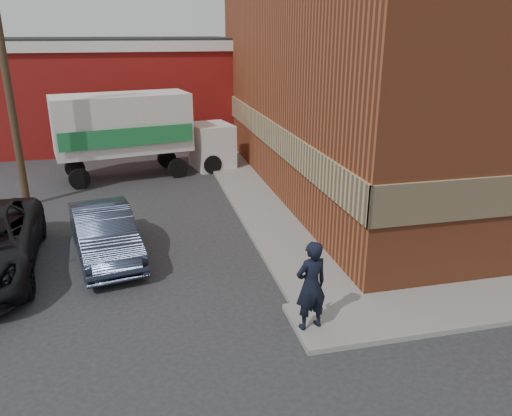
{
  "coord_description": "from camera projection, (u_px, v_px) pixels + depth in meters",
  "views": [
    {
      "loc": [
        -3.37,
        -9.51,
        5.99
      ],
      "look_at": [
        -0.35,
        3.19,
        1.32
      ],
      "focal_mm": 35.0,
      "sensor_mm": 36.0,
      "label": 1
    }
  ],
  "objects": [
    {
      "name": "box_truck",
      "position": [
        139.0,
        129.0,
        21.07
      ],
      "size": [
        7.4,
        3.42,
        3.52
      ],
      "rotation": [
        0.0,
        0.0,
        0.19
      ],
      "color": "white",
      "rests_on": "ground"
    },
    {
      "name": "sidewalk_west",
      "position": [
        246.0,
        188.0,
        19.81
      ],
      "size": [
        1.8,
        18.0,
        0.12
      ],
      "primitive_type": "cube",
      "color": "gray",
      "rests_on": "ground"
    },
    {
      "name": "sedan",
      "position": [
        104.0,
        233.0,
        13.72
      ],
      "size": [
        2.32,
        4.56,
        1.43
      ],
      "primitive_type": "imported",
      "rotation": [
        0.0,
        0.0,
        0.19
      ],
      "color": "#343E56",
      "rests_on": "ground"
    },
    {
      "name": "brick_building",
      "position": [
        437.0,
        64.0,
        19.97
      ],
      "size": [
        14.25,
        18.25,
        9.36
      ],
      "color": "#964526",
      "rests_on": "ground"
    },
    {
      "name": "ground",
      "position": [
        303.0,
        306.0,
        11.46
      ],
      "size": [
        90.0,
        90.0,
        0.0
      ],
      "primitive_type": "plane",
      "color": "#28282B",
      "rests_on": "ground"
    },
    {
      "name": "utility_pole",
      "position": [
        5.0,
        70.0,
        16.47
      ],
      "size": [
        2.0,
        0.26,
        9.0
      ],
      "color": "#4A3525",
      "rests_on": "ground"
    },
    {
      "name": "warehouse",
      "position": [
        86.0,
        91.0,
        27.52
      ],
      "size": [
        16.3,
        8.3,
        5.6
      ],
      "color": "maroon",
      "rests_on": "ground"
    },
    {
      "name": "man",
      "position": [
        311.0,
        285.0,
        10.13
      ],
      "size": [
        0.79,
        0.61,
        1.94
      ],
      "primitive_type": "imported",
      "rotation": [
        0.0,
        0.0,
        3.36
      ],
      "color": "black",
      "rests_on": "sidewalk_south"
    }
  ]
}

